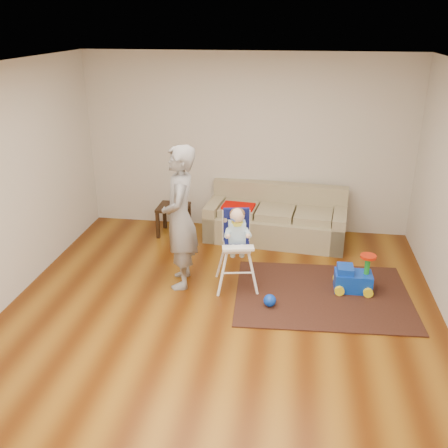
# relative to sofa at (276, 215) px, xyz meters

# --- Properties ---
(ground) EXTENTS (5.50, 5.50, 0.00)m
(ground) POSITION_rel_sofa_xyz_m (-0.50, -2.30, -0.40)
(ground) COLOR #512407
(ground) RESTS_ON ground
(room_envelope) EXTENTS (5.04, 5.52, 2.72)m
(room_envelope) POSITION_rel_sofa_xyz_m (-0.50, -1.77, 1.48)
(room_envelope) COLOR beige
(room_envelope) RESTS_ON ground
(sofa) EXTENTS (2.13, 1.04, 0.79)m
(sofa) POSITION_rel_sofa_xyz_m (0.00, 0.00, 0.00)
(sofa) COLOR gray
(sofa) RESTS_ON ground
(side_table) EXTENTS (0.46, 0.46, 0.46)m
(side_table) POSITION_rel_sofa_xyz_m (-1.57, -0.02, -0.17)
(side_table) COLOR black
(side_table) RESTS_ON ground
(area_rug) EXTENTS (2.18, 1.69, 0.02)m
(area_rug) POSITION_rel_sofa_xyz_m (0.67, -1.58, -0.39)
(area_rug) COLOR #321810
(area_rug) RESTS_ON ground
(ride_on_toy) EXTENTS (0.45, 0.33, 0.49)m
(ride_on_toy) POSITION_rel_sofa_xyz_m (1.03, -1.42, -0.14)
(ride_on_toy) COLOR #0C3DC9
(ride_on_toy) RESTS_ON area_rug
(toy_ball) EXTENTS (0.15, 0.15, 0.15)m
(toy_ball) POSITION_rel_sofa_xyz_m (0.05, -1.95, -0.31)
(toy_ball) COLOR #0C3DC9
(toy_ball) RESTS_ON area_rug
(high_chair) EXTENTS (0.57, 0.57, 1.05)m
(high_chair) POSITION_rel_sofa_xyz_m (-0.40, -1.50, 0.11)
(high_chair) COLOR white
(high_chair) RESTS_ON ground
(adult) EXTENTS (0.53, 0.72, 1.79)m
(adult) POSITION_rel_sofa_xyz_m (-1.09, -1.53, 0.49)
(adult) COLOR gray
(adult) RESTS_ON ground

